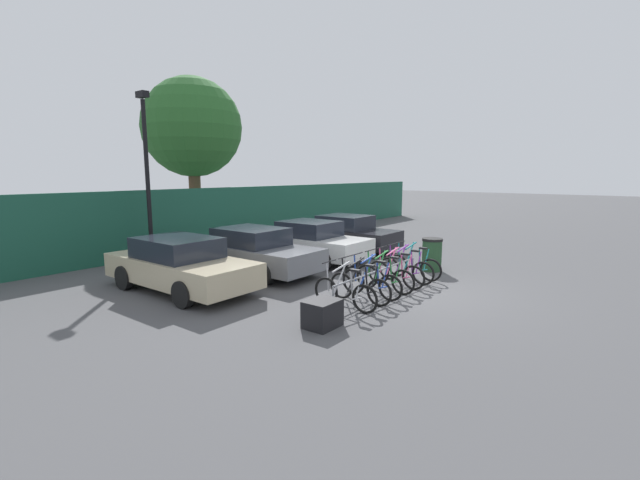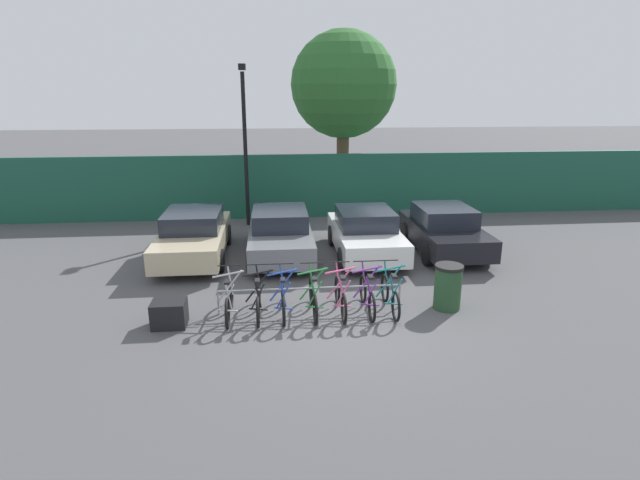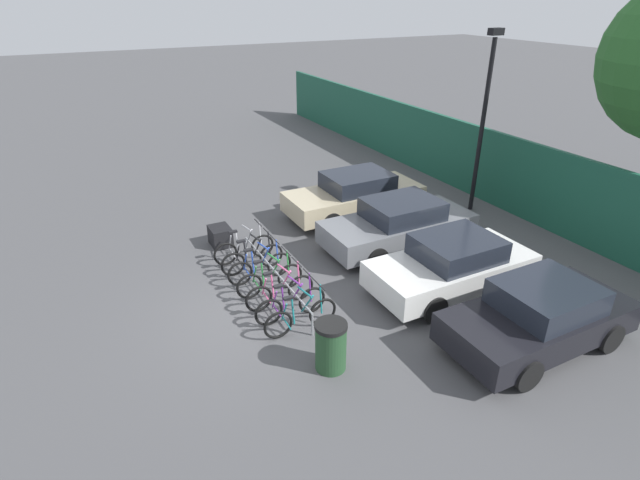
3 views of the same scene
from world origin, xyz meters
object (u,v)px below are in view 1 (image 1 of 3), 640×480
car_white (311,241)px  bicycle_teal (414,266)px  car_grey (253,251)px  trash_bin (432,254)px  bicycle_blue (371,282)px  bicycle_silver (345,293)px  bicycle_pink (396,273)px  car_black (347,233)px  bike_rack (379,273)px  tree_behind_hoarding (192,128)px  bicycle_green (385,277)px  bicycle_purple (406,269)px  car_beige (180,265)px  bicycle_black (360,287)px  cargo_crate (322,314)px  lamp_post (147,169)px

car_white → bicycle_teal: bearing=-92.5°
car_grey → trash_bin: bearing=-48.8°
bicycle_blue → car_white: 4.72m
bicycle_silver → bicycle_teal: (3.54, 0.00, 0.00)m
bicycle_pink → car_grey: (-1.23, 4.20, 0.31)m
bicycle_pink → car_black: (3.74, 4.11, 0.31)m
bike_rack → trash_bin: 3.09m
car_white → tree_behind_hoarding: (0.27, 6.82, 4.28)m
bicycle_green → bicycle_purple: bearing=-3.5°
trash_bin → car_beige: bearing=145.5°
bike_rack → bicycle_purple: bicycle_purple is taller
bicycle_silver → bicycle_black: bearing=-0.2°
car_black → cargo_crate: size_ratio=5.76×
bike_rack → car_black: 5.92m
lamp_post → car_white: bearing=-47.9°
bicycle_purple → car_white: bearing=80.3°
cargo_crate → trash_bin: bearing=2.8°
bicycle_green → car_beige: size_ratio=0.38×
cargo_crate → bicycle_silver: bearing=13.5°
lamp_post → trash_bin: size_ratio=5.47×
bicycle_black → bicycle_pink: bearing=0.1°
bike_rack → bicycle_teal: bearing=-4.8°
bicycle_black → bicycle_purple: size_ratio=1.00×
lamp_post → tree_behind_hoarding: 5.13m
bicycle_silver → cargo_crate: bearing=-166.7°
car_white → bicycle_black: bearing=-128.0°
bicycle_black → trash_bin: size_ratio=1.66×
bicycle_black → car_white: size_ratio=0.42×
trash_bin → bicycle_teal: bearing=-179.6°
bicycle_pink → bicycle_purple: same height
bicycle_teal → trash_bin: size_ratio=1.66×
car_beige → trash_bin: (6.19, -4.26, -0.17)m
bike_rack → car_beige: size_ratio=0.92×
bicycle_black → car_beige: 4.71m
tree_behind_hoarding → car_grey: bearing=-113.0°
bike_rack → bicycle_blue: bicycle_blue is taller
car_grey → cargo_crate: car_grey is taller
car_white → car_black: (2.45, 0.16, -0.00)m
car_grey → trash_bin: car_grey is taller
lamp_post → trash_bin: bearing=-59.1°
bicycle_silver → car_white: bearing=46.6°
bicycle_purple → bicycle_teal: size_ratio=1.00×
bicycle_blue → bicycle_purple: bearing=-3.9°
car_grey → car_beige: bearing=178.3°
car_beige → car_white: (5.05, -0.31, -0.00)m
car_white → lamp_post: (-3.62, 4.02, 2.48)m
bicycle_purple → bicycle_teal: bearing=0.2°
bicycle_blue → bicycle_teal: 2.38m
bike_rack → car_black: bearing=42.0°
bicycle_pink → car_black: car_black is taller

